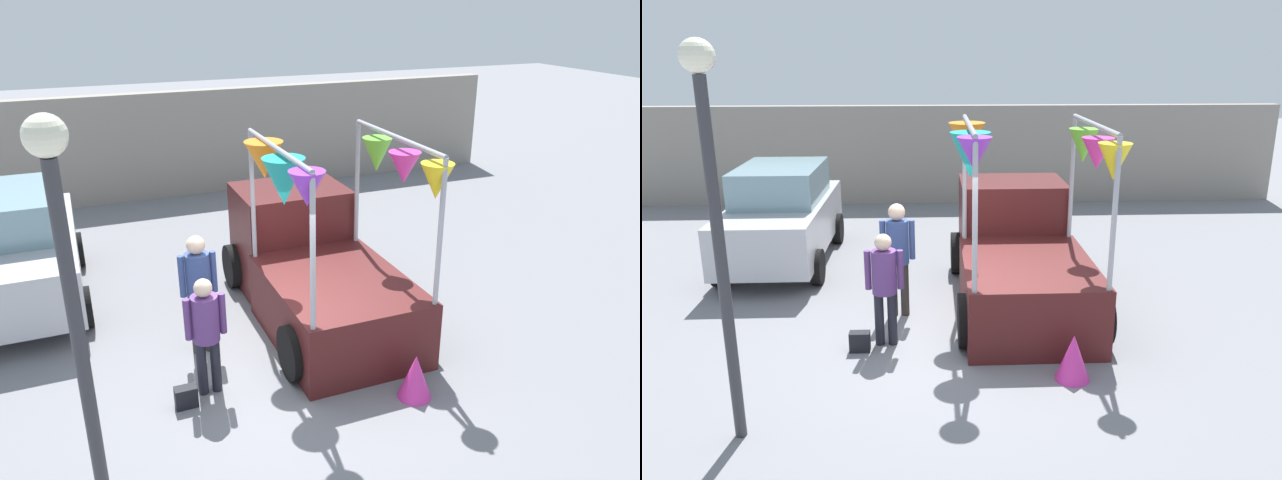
# 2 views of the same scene
# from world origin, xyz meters

# --- Properties ---
(ground_plane) EXTENTS (60.00, 60.00, 0.00)m
(ground_plane) POSITION_xyz_m (0.00, 0.00, 0.00)
(ground_plane) COLOR slate
(vendor_truck) EXTENTS (2.44, 4.09, 3.02)m
(vendor_truck) POSITION_xyz_m (1.07, 1.51, 0.88)
(vendor_truck) COLOR #4C1919
(vendor_truck) RESTS_ON ground
(parked_car) EXTENTS (1.88, 4.00, 1.88)m
(parked_car) POSITION_xyz_m (-3.21, 3.63, 0.94)
(parked_car) COLOR #B7B7BC
(parked_car) RESTS_ON ground
(person_customer) EXTENTS (0.53, 0.34, 1.61)m
(person_customer) POSITION_xyz_m (-0.99, -0.10, 0.97)
(person_customer) COLOR black
(person_customer) RESTS_ON ground
(person_vendor) EXTENTS (0.53, 0.34, 1.79)m
(person_vendor) POSITION_xyz_m (-0.85, 0.92, 1.09)
(person_vendor) COLOR #2D2823
(person_vendor) RESTS_ON ground
(handbag) EXTENTS (0.28, 0.16, 0.28)m
(handbag) POSITION_xyz_m (-1.34, -0.30, 0.14)
(handbag) COLOR black
(handbag) RESTS_ON ground
(street_lamp) EXTENTS (0.32, 0.32, 4.08)m
(street_lamp) POSITION_xyz_m (-2.40, -2.22, 2.65)
(street_lamp) COLOR #333338
(street_lamp) RESTS_ON ground
(brick_boundary_wall) EXTENTS (18.00, 0.36, 2.60)m
(brick_boundary_wall) POSITION_xyz_m (0.00, 8.57, 1.30)
(brick_boundary_wall) COLOR gray
(brick_boundary_wall) RESTS_ON ground
(folded_kite_bundle_magenta) EXTENTS (0.60, 0.60, 0.60)m
(folded_kite_bundle_magenta) POSITION_xyz_m (1.41, -1.20, 0.30)
(folded_kite_bundle_magenta) COLOR #D83399
(folded_kite_bundle_magenta) RESTS_ON ground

